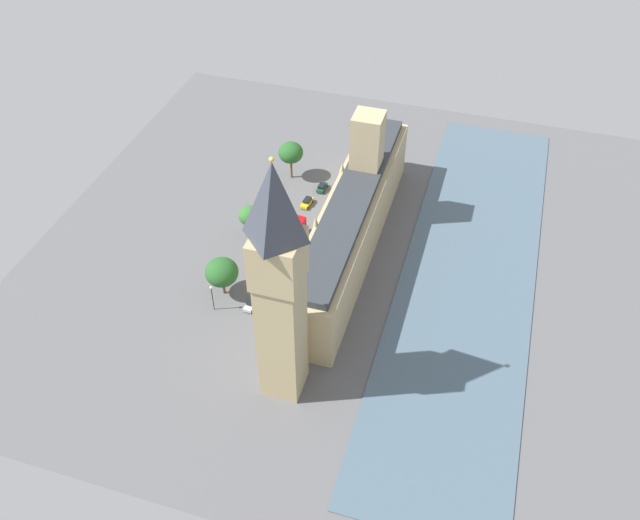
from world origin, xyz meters
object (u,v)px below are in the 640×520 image
car_dark_green_under_trees (322,187)px  plane_tree_leading (222,272)px  parliament_building (353,219)px  plane_tree_midblock (291,153)px  street_lamp_slot_10 (212,294)px  pedestrian_kerbside (273,327)px  double_decker_bus_far_end (293,236)px  pedestrian_opposite_hall (296,282)px  car_yellow_cab_trailing (307,202)px  plane_tree_by_river_gate (250,216)px  car_silver_near_tower (252,303)px  clock_tower (279,285)px  car_blue_corner (276,278)px

car_dark_green_under_trees → plane_tree_leading: plane_tree_leading is taller
parliament_building → plane_tree_midblock: parliament_building is taller
parliament_building → street_lamp_slot_10: bearing=50.7°
pedestrian_kerbside → street_lamp_slot_10: 14.46m
double_decker_bus_far_end → pedestrian_kerbside: size_ratio=6.99×
pedestrian_opposite_hall → car_yellow_cab_trailing: bearing=13.8°
double_decker_bus_far_end → street_lamp_slot_10: 26.27m
plane_tree_by_river_gate → plane_tree_midblock: size_ratio=0.81×
pedestrian_kerbside → plane_tree_by_river_gate: plane_tree_by_river_gate is taller
pedestrian_opposite_hall → plane_tree_midblock: (13.73, -37.62, 6.98)m
street_lamp_slot_10 → double_decker_bus_far_end: bearing=-110.8°
car_silver_near_tower → plane_tree_leading: bearing=-10.0°
pedestrian_kerbside → plane_tree_by_river_gate: 30.56m
clock_tower → plane_tree_leading: clock_tower is taller
plane_tree_midblock → car_blue_corner: bearing=103.8°
pedestrian_opposite_hall → plane_tree_by_river_gate: (15.22, -12.37, 5.44)m
car_yellow_cab_trailing → pedestrian_kerbside: size_ratio=3.04×
car_blue_corner → car_silver_near_tower: 9.10m
car_silver_near_tower → double_decker_bus_far_end: bearing=-90.3°
plane_tree_midblock → pedestrian_opposite_hall: bearing=110.1°
clock_tower → pedestrian_opposite_hall: (6.54, -26.12, -26.03)m
car_dark_green_under_trees → plane_tree_midblock: (9.30, -2.98, 6.80)m
car_blue_corner → street_lamp_slot_10: 15.91m
parliament_building → car_blue_corner: parliament_building is taller
double_decker_bus_far_end → plane_tree_leading: bearing=-109.6°
pedestrian_kerbside → plane_tree_leading: (13.64, -6.74, 5.50)m
pedestrian_opposite_hall → plane_tree_by_river_gate: plane_tree_by_river_gate is taller
parliament_building → plane_tree_by_river_gate: bearing=7.6°
car_yellow_cab_trailing → plane_tree_midblock: plane_tree_midblock is taller
car_yellow_cab_trailing → plane_tree_midblock: bearing=-46.7°
clock_tower → car_blue_corner: (11.00, -25.96, -25.84)m
plane_tree_by_river_gate → car_blue_corner: bearing=130.7°
double_decker_bus_far_end → car_silver_near_tower: 21.40m
plane_tree_by_river_gate → double_decker_bus_far_end: bearing=179.6°
car_silver_near_tower → pedestrian_opposite_hall: (-6.86, -8.94, -0.18)m
plane_tree_by_river_gate → pedestrian_kerbside: bearing=119.7°
pedestrian_opposite_hall → pedestrian_kerbside: bearing=179.7°
plane_tree_leading → street_lamp_slot_10: size_ratio=1.35×
car_yellow_cab_trailing → street_lamp_slot_10: bearing=85.3°
car_yellow_cab_trailing → plane_tree_leading: bearing=83.9°
car_silver_near_tower → plane_tree_by_river_gate: plane_tree_by_river_gate is taller
street_lamp_slot_10 → plane_tree_midblock: bearing=-90.5°
car_dark_green_under_trees → car_yellow_cab_trailing: same height
double_decker_bus_far_end → plane_tree_leading: (9.15, 19.31, 3.56)m
pedestrian_kerbside → plane_tree_by_river_gate: bearing=173.8°
car_silver_near_tower → pedestrian_kerbside: 8.11m
plane_tree_midblock → car_silver_near_tower: bearing=98.4°
plane_tree_leading → plane_tree_midblock: bearing=-90.3°
car_yellow_cab_trailing → plane_tree_leading: 35.83m
car_blue_corner → pedestrian_kerbside: bearing=113.9°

